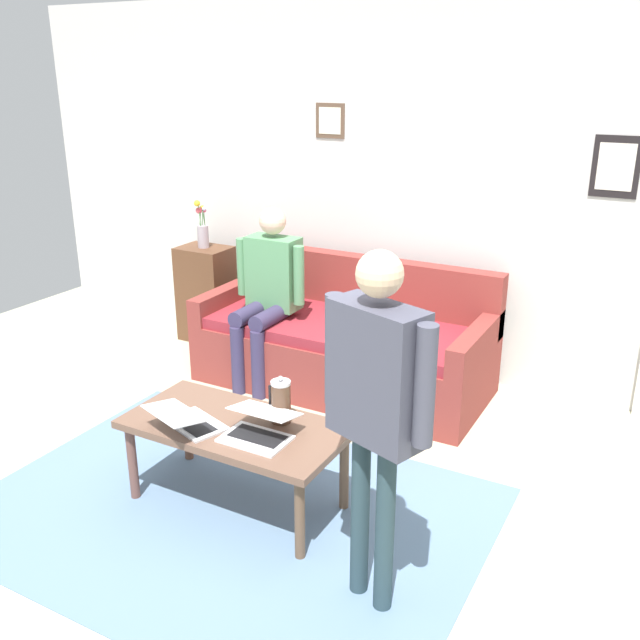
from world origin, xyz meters
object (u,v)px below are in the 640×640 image
Objects in this scene: side_shelf at (206,294)px; laptop_left at (188,420)px; person_seated at (268,287)px; coffee_table at (235,432)px; french_press at (281,401)px; flower_vase at (202,231)px; couch at (345,345)px; person_standing at (376,390)px; laptop_center at (259,429)px.

laptop_left is at bearing 125.40° from side_shelf.
coffee_table is at bearing 116.28° from person_seated.
laptop_left is at bearing 36.79° from french_press.
person_seated is at bearing -71.81° from laptop_left.
french_press is 0.66× the size of flower_vase.
couch is 8.00× the size of french_press.
person_standing is (-2.55, 2.19, 0.07)m from flower_vase.
laptop_left is (0.18, 0.15, 0.10)m from coffee_table.
french_press is 0.20× the size of person_seated.
couch is 1.79× the size of coffee_table.
french_press is (-0.38, 1.49, 0.29)m from couch.
person_standing reaches higher than coffee_table.
laptop_left is 1.64m from person_seated.
flower_vase is at bearing -10.03° from couch.
coffee_table is 2.94× the size of flower_vase.
laptop_center is 0.84× the size of flower_vase.
laptop_center is 1.28× the size of french_press.
side_shelf is at bearing -43.81° from french_press.
french_press is (-0.38, -0.28, 0.07)m from laptop_left.
person_standing is at bearing 148.36° from french_press.
flower_vase is 3.36m from person_standing.
french_press is 0.16× the size of person_standing.
french_press is at bearing -143.21° from laptop_left.
person_standing is at bearing 119.70° from couch.
flower_vase is (1.45, -2.03, 0.42)m from laptop_left.
person_seated is at bearing 24.17° from couch.
couch reaches higher than side_shelf.
french_press is 0.95m from person_standing.
person_seated is (-0.93, 0.48, 0.33)m from side_shelf.
laptop_center is at bearing 121.04° from person_seated.
flower_vase is at bearing -46.89° from laptop_center.
person_standing is at bearing 161.14° from coffee_table.
laptop_center is 0.92m from person_standing.
person_standing is (-2.55, 2.19, 0.61)m from side_shelf.
laptop_center is at bearing 133.11° from flower_vase.
couch is 2.58× the size of side_shelf.
person_seated is (0.88, -1.45, 0.21)m from laptop_center.
couch is at bearing -75.65° from french_press.
person_seated is at bearing 152.79° from flower_vase.
side_shelf is 0.51× the size of person_standing.
flower_vase is at bearing -27.21° from person_seated.
person_seated reaches higher than laptop_center.
side_shelf is (1.81, -1.94, -0.12)m from laptop_center.
coffee_table is 3.50× the size of laptop_center.
person_standing reaches higher than couch.
couch is 1.47m from side_shelf.
flower_vase is 1.07m from person_seated.
laptop_left is at bearing 40.12° from coffee_table.
laptop_center is (-0.37, -0.09, 0.00)m from laptop_left.
couch is 6.26× the size of laptop_center.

